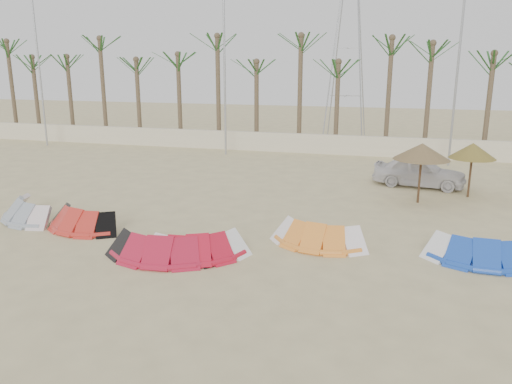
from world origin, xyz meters
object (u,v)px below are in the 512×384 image
(kite_red_mid, at_px, (169,243))
(kite_red_right, at_px, (201,242))
(parasol_left, at_px, (422,152))
(parasol_mid, at_px, (473,151))
(car, at_px, (419,172))
(kite_blue, at_px, (483,247))
(kite_grey, at_px, (31,208))
(kite_red_left, at_px, (85,217))
(kite_orange, at_px, (319,232))

(kite_red_mid, height_order, kite_red_right, same)
(parasol_left, bearing_deg, kite_red_mid, -132.22)
(parasol_mid, relative_size, car, 0.57)
(kite_blue, bearing_deg, kite_grey, -179.61)
(kite_red_left, bearing_deg, kite_orange, 4.43)
(kite_red_mid, height_order, parasol_left, parasol_left)
(kite_red_right, xyz_separation_m, kite_blue, (8.52, 1.97, 0.00))
(kite_blue, distance_m, car, 9.59)
(kite_grey, xyz_separation_m, parasol_mid, (16.94, 8.05, 1.71))
(parasol_left, height_order, car, parasol_left)
(kite_grey, height_order, parasol_mid, parasol_mid)
(kite_red_mid, bearing_deg, car, 55.96)
(kite_red_right, relative_size, parasol_mid, 1.46)
(kite_red_mid, xyz_separation_m, kite_red_right, (0.96, 0.31, -0.00))
(kite_red_mid, distance_m, kite_orange, 4.99)
(kite_red_mid, height_order, car, car)
(kite_grey, distance_m, kite_red_mid, 7.23)
(parasol_mid, distance_m, car, 2.95)
(parasol_mid, bearing_deg, parasol_left, -144.19)
(kite_blue, height_order, parasol_mid, parasol_mid)
(kite_blue, distance_m, parasol_mid, 8.13)
(kite_blue, bearing_deg, kite_orange, 179.00)
(kite_red_mid, relative_size, kite_orange, 1.13)
(kite_red_right, bearing_deg, car, 58.63)
(kite_red_right, xyz_separation_m, kite_orange, (3.44, 2.06, -0.00))
(kite_orange, bearing_deg, kite_red_right, -149.10)
(parasol_left, relative_size, parasol_mid, 1.05)
(kite_red_mid, distance_m, kite_red_right, 1.01)
(kite_orange, bearing_deg, kite_grey, -178.99)
(kite_orange, xyz_separation_m, parasol_mid, (5.64, 7.85, 1.71))
(kite_red_right, bearing_deg, parasol_mid, 47.49)
(car, bearing_deg, kite_red_right, 157.53)
(kite_red_left, distance_m, kite_orange, 8.59)
(kite_grey, xyz_separation_m, kite_red_left, (2.74, -0.46, -0.00))
(kite_red_left, height_order, kite_red_right, same)
(kite_orange, height_order, parasol_left, parasol_left)
(kite_orange, bearing_deg, kite_red_left, -175.57)
(kite_grey, height_order, car, car)
(kite_orange, bearing_deg, car, 69.36)
(kite_red_mid, distance_m, parasol_left, 11.75)
(kite_red_mid, relative_size, parasol_left, 1.45)
(kite_grey, bearing_deg, kite_red_left, -9.61)
(kite_red_right, height_order, parasol_mid, parasol_mid)
(kite_red_left, distance_m, parasol_mid, 16.64)
(kite_grey, relative_size, kite_orange, 1.09)
(kite_red_right, bearing_deg, kite_grey, 166.71)
(kite_red_right, relative_size, car, 0.83)
(parasol_left, distance_m, parasol_mid, 2.76)
(parasol_mid, bearing_deg, kite_red_right, -132.51)
(kite_red_left, distance_m, kite_red_mid, 4.50)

